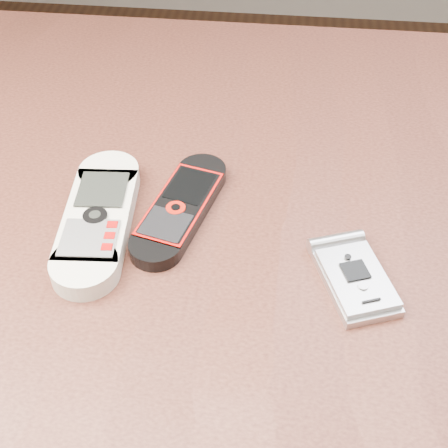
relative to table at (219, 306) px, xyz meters
The scene contains 4 objects.
table is the anchor object (origin of this frame).
nokia_white 0.16m from the table, behind, with size 0.06×0.17×0.02m, color beige.
nokia_black_red 0.12m from the table, 152.12° to the left, with size 0.05×0.15×0.02m, color black.
motorola_razr 0.17m from the table, 22.27° to the right, with size 0.05×0.09×0.01m, color #B9B9BD.
Camera 1 is at (0.05, -0.39, 1.14)m, focal length 50.00 mm.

